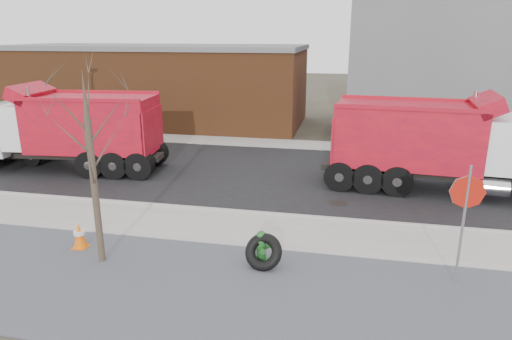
% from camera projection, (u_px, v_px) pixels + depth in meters
% --- Properties ---
extents(ground, '(120.00, 120.00, 0.00)m').
position_uv_depth(ground, '(238.00, 232.00, 14.36)').
color(ground, '#383328').
rests_on(ground, ground).
extents(gravel_verge, '(60.00, 5.00, 0.03)m').
position_uv_depth(gravel_verge, '(203.00, 291.00, 11.07)').
color(gravel_verge, slate).
rests_on(gravel_verge, ground).
extents(sidewalk, '(60.00, 2.50, 0.06)m').
position_uv_depth(sidewalk, '(240.00, 228.00, 14.58)').
color(sidewalk, '#9E9B93').
rests_on(sidewalk, ground).
extents(curb, '(60.00, 0.15, 0.11)m').
position_uv_depth(curb, '(249.00, 212.00, 15.79)').
color(curb, '#9E9B93').
rests_on(curb, ground).
extents(road, '(60.00, 9.40, 0.02)m').
position_uv_depth(road, '(272.00, 174.00, 20.26)').
color(road, black).
rests_on(road, ground).
extents(far_sidewalk, '(60.00, 2.00, 0.06)m').
position_uv_depth(far_sidewalk, '(289.00, 144.00, 25.60)').
color(far_sidewalk, '#9E9B93').
rests_on(far_sidewalk, ground).
extents(building_grey, '(12.00, 10.00, 8.00)m').
position_uv_depth(building_grey, '(447.00, 67.00, 28.33)').
color(building_grey, slate).
rests_on(building_grey, ground).
extents(building_brick, '(20.20, 8.20, 5.30)m').
position_uv_depth(building_brick, '(156.00, 84.00, 31.47)').
color(building_brick, brown).
rests_on(building_brick, ground).
extents(bare_tree, '(3.20, 3.20, 5.20)m').
position_uv_depth(bare_tree, '(90.00, 145.00, 11.59)').
color(bare_tree, '#382D23').
rests_on(bare_tree, ground).
extents(fire_hydrant, '(0.53, 0.53, 0.94)m').
position_uv_depth(fire_hydrant, '(261.00, 248.00, 12.31)').
color(fire_hydrant, '#26642C').
rests_on(fire_hydrant, ground).
extents(truck_tire, '(1.13, 0.94, 1.01)m').
position_uv_depth(truck_tire, '(263.00, 252.00, 12.08)').
color(truck_tire, black).
rests_on(truck_tire, ground).
extents(stop_sign, '(0.83, 0.07, 3.06)m').
position_uv_depth(stop_sign, '(466.00, 205.00, 10.90)').
color(stop_sign, gray).
rests_on(stop_sign, ground).
extents(traffic_cone_near, '(0.41, 0.41, 0.78)m').
position_uv_depth(traffic_cone_near, '(79.00, 236.00, 13.19)').
color(traffic_cone_near, '#FD6607').
rests_on(traffic_cone_near, ground).
extents(dump_truck_red_a, '(9.72, 3.36, 3.85)m').
position_uv_depth(dump_truck_red_a, '(441.00, 143.00, 17.60)').
color(dump_truck_red_a, black).
rests_on(dump_truck_red_a, ground).
extents(dump_truck_red_b, '(9.26, 3.47, 3.84)m').
position_uv_depth(dump_truck_red_b, '(67.00, 128.00, 20.35)').
color(dump_truck_red_b, black).
rests_on(dump_truck_red_b, ground).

